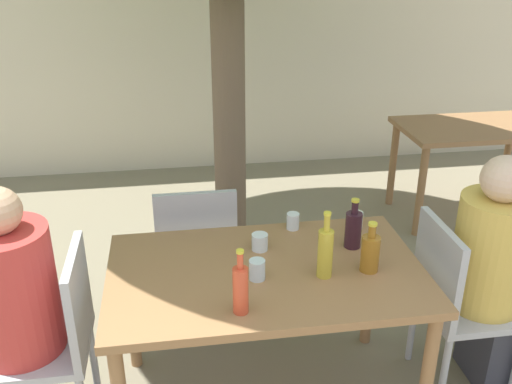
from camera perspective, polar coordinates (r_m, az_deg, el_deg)
cafe_building_wall at (r=5.53m, az=-4.94°, el=16.40°), size 10.00×0.08×2.80m
dining_table_front at (r=2.65m, az=1.00°, el=-9.37°), size 1.43×0.87×0.78m
dining_table_back at (r=4.89m, az=20.82°, el=4.94°), size 1.17×0.70×0.78m
patio_chair_0 at (r=2.77m, az=-19.27°, el=-13.22°), size 0.44×0.44×0.93m
patio_chair_1 at (r=3.02m, az=19.26°, el=-9.80°), size 0.44×0.44×0.93m
patio_chair_2 at (r=3.27m, az=-5.96°, el=-5.60°), size 0.44×0.44×0.93m
person_seated_0 at (r=2.81m, az=-24.11°, el=-12.68°), size 0.58×0.37×1.26m
person_seated_1 at (r=3.11m, az=23.20°, el=-8.61°), size 0.58×0.36×1.26m
soda_bottle_0 at (r=2.27m, az=-1.56°, el=-9.62°), size 0.06×0.06×0.28m
amber_bottle_1 at (r=2.60m, az=11.35°, el=-5.93°), size 0.08×0.08×0.24m
wine_bottle_2 at (r=2.77m, az=9.70°, el=-3.62°), size 0.08×0.08×0.25m
oil_cruet_3 at (r=2.51m, az=6.95°, el=-5.96°), size 0.07×0.07×0.31m
drinking_glass_0 at (r=2.96m, az=9.94°, el=-2.81°), size 0.07×0.07×0.09m
drinking_glass_1 at (r=2.92m, az=3.71°, el=-2.93°), size 0.06×0.06×0.09m
drinking_glass_2 at (r=2.73m, az=0.32°, el=-5.02°), size 0.08×0.08×0.08m
drinking_glass_3 at (r=2.51m, az=0.11°, el=-7.77°), size 0.07×0.07×0.09m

